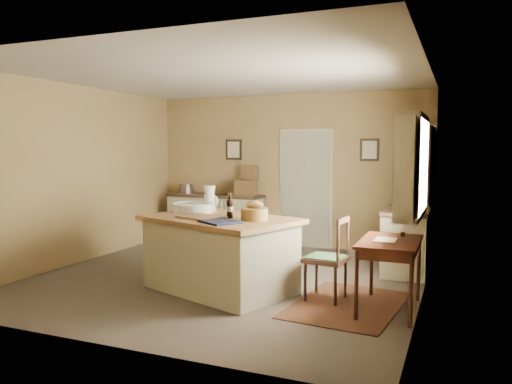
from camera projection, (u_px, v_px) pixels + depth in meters
ground at (227, 278)px, 6.74m from camera, size 5.00×5.00×0.00m
wall_back at (287, 170)px, 8.92m from camera, size 5.00×0.10×2.70m
wall_front at (101, 194)px, 4.31m from camera, size 5.00×0.10×2.70m
wall_left at (78, 174)px, 7.57m from camera, size 0.10×5.00×2.70m
wall_right at (425, 183)px, 5.67m from camera, size 0.10×5.00×2.70m
ceiling at (226, 75)px, 6.50m from camera, size 5.00×5.00×0.00m
door at (306, 188)px, 8.79m from camera, size 0.97×0.06×2.11m
framed_prints at (298, 150)px, 8.79m from camera, size 2.82×0.02×0.38m
window at (417, 166)px, 5.50m from camera, size 0.25×1.99×1.12m
work_island at (220, 252)px, 6.12m from camera, size 2.11×1.72×1.20m
sideboard at (216, 217)px, 9.21m from camera, size 1.80×0.51×1.18m
rug at (347, 305)px, 5.57m from camera, size 1.25×1.70×0.01m
writing_desk at (390, 249)px, 5.34m from camera, size 0.61×1.00×0.82m
desk_chair at (326, 259)px, 5.72m from camera, size 0.48×0.48×0.95m
right_cabinet at (406, 240)px, 7.00m from camera, size 0.61×1.10×0.99m
shelving_unit at (423, 195)px, 7.59m from camera, size 0.35×0.93×2.07m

